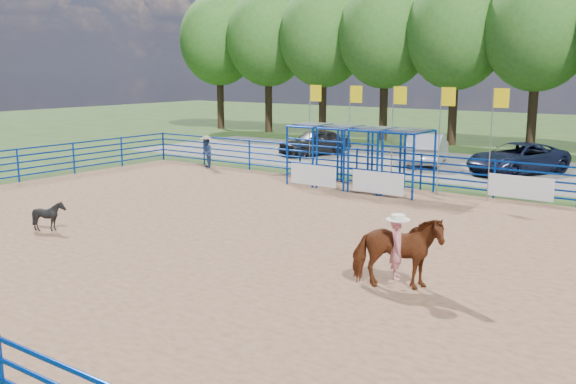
# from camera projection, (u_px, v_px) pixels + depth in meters

# --- Properties ---
(ground) EXTENTS (120.00, 120.00, 0.00)m
(ground) POSITION_uv_depth(u_px,v_px,m) (274.00, 243.00, 18.30)
(ground) COLOR #365020
(ground) RESTS_ON ground
(arena_dirt) EXTENTS (30.00, 20.00, 0.02)m
(arena_dirt) POSITION_uv_depth(u_px,v_px,m) (274.00, 243.00, 18.29)
(arena_dirt) COLOR #956A4A
(arena_dirt) RESTS_ON ground
(gravel_strip) EXTENTS (40.00, 10.00, 0.01)m
(gravel_strip) POSITION_uv_depth(u_px,v_px,m) (479.00, 169.00, 31.87)
(gravel_strip) COLOR slate
(gravel_strip) RESTS_ON ground
(horse_and_rider) EXTENTS (2.21, 1.68, 2.39)m
(horse_and_rider) POSITION_uv_depth(u_px,v_px,m) (397.00, 249.00, 14.28)
(horse_and_rider) COLOR brown
(horse_and_rider) RESTS_ON arena_dirt
(calf) EXTENTS (0.96, 0.88, 0.93)m
(calf) POSITION_uv_depth(u_px,v_px,m) (49.00, 216.00, 19.50)
(calf) COLOR black
(calf) RESTS_ON arena_dirt
(spectator_cowboy) EXTENTS (0.93, 0.93, 1.57)m
(spectator_cowboy) POSITION_uv_depth(u_px,v_px,m) (206.00, 152.00, 31.79)
(spectator_cowboy) COLOR navy
(spectator_cowboy) RESTS_ON arena_dirt
(car_a) EXTENTS (3.22, 4.64, 1.47)m
(car_a) POSITION_uv_depth(u_px,v_px,m) (315.00, 142.00, 36.73)
(car_a) COLOR black
(car_a) RESTS_ON gravel_strip
(car_b) EXTENTS (2.97, 5.14, 1.60)m
(car_b) POSITION_uv_depth(u_px,v_px,m) (427.00, 149.00, 33.20)
(car_b) COLOR #999BA2
(car_b) RESTS_ON gravel_strip
(car_c) EXTENTS (4.34, 5.74, 1.45)m
(car_c) POSITION_uv_depth(u_px,v_px,m) (517.00, 158.00, 30.24)
(car_c) COLOR black
(car_c) RESTS_ON gravel_strip
(perimeter_fence) EXTENTS (30.10, 20.10, 1.50)m
(perimeter_fence) POSITION_uv_depth(u_px,v_px,m) (274.00, 217.00, 18.15)
(perimeter_fence) COLOR #062F95
(perimeter_fence) RESTS_ON ground
(chute_assembly) EXTENTS (19.32, 2.41, 4.20)m
(chute_assembly) POSITION_uv_depth(u_px,v_px,m) (366.00, 159.00, 26.20)
(chute_assembly) COLOR #062F95
(chute_assembly) RESTS_ON ground
(treeline) EXTENTS (56.40, 6.40, 11.24)m
(treeline) POSITION_uv_depth(u_px,v_px,m) (539.00, 23.00, 37.63)
(treeline) COLOR #3F2B19
(treeline) RESTS_ON ground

